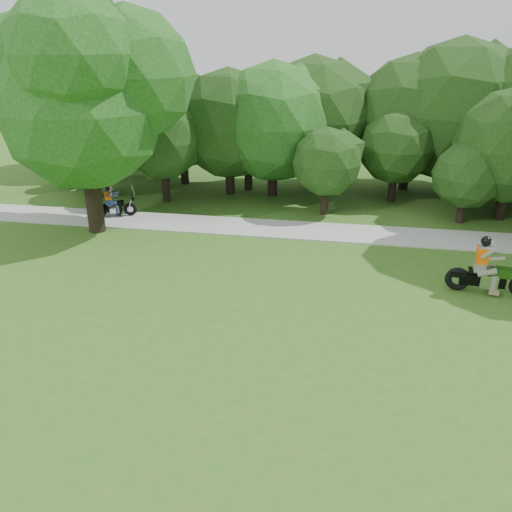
{
  "coord_description": "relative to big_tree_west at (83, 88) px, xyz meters",
  "views": [
    {
      "loc": [
        -0.39,
        -11.89,
        7.3
      ],
      "look_at": [
        -2.98,
        2.62,
        1.03
      ],
      "focal_mm": 35.0,
      "sensor_mm": 36.0,
      "label": 1
    }
  ],
  "objects": [
    {
      "name": "touring_motorcycle",
      "position": [
        -0.08,
        1.46,
        -5.16
      ],
      "size": [
        1.88,
        0.99,
        1.47
      ],
      "rotation": [
        0.0,
        0.0,
        0.31
      ],
      "color": "black",
      "rests_on": "walkway"
    },
    {
      "name": "big_tree_west",
      "position": [
        0.0,
        0.0,
        0.0
      ],
      "size": [
        8.64,
        6.56,
        9.96
      ],
      "color": "black",
      "rests_on": "ground"
    },
    {
      "name": "walkway",
      "position": [
        10.54,
        1.15,
        -5.73
      ],
      "size": [
        60.0,
        2.2,
        0.06
      ],
      "primitive_type": "cube",
      "color": "#9F9F99",
      "rests_on": "ground"
    },
    {
      "name": "tree_line",
      "position": [
        11.71,
        7.85,
        -2.09
      ],
      "size": [
        39.72,
        11.94,
        7.73
      ],
      "color": "black",
      "rests_on": "ground"
    },
    {
      "name": "chopper_motorcycle",
      "position": [
        14.78,
        -3.54,
        -5.05
      ],
      "size": [
        2.67,
        0.8,
        1.91
      ],
      "rotation": [
        0.0,
        0.0,
        -0.11
      ],
      "color": "black",
      "rests_on": "ground"
    },
    {
      "name": "ground",
      "position": [
        10.54,
        -6.85,
        -5.76
      ],
      "size": [
        100.0,
        100.0,
        0.0
      ],
      "primitive_type": "plane",
      "color": "#2C651C",
      "rests_on": "ground"
    }
  ]
}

